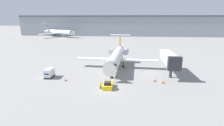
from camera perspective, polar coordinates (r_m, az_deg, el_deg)
name	(u,v)px	position (r m, az deg, el deg)	size (l,w,h in m)	color
ground_plane	(108,90)	(38.04, -1.47, -8.75)	(600.00, 600.00, 0.00)	gray
terminal_building	(124,26)	(154.89, 3.89, 12.09)	(180.00, 16.80, 17.12)	#8C939E
airplane_main	(116,57)	(53.68, 1.42, 1.93)	(25.33, 26.44, 9.12)	silver
pushback_tug	(108,85)	(38.76, -1.29, -7.28)	(2.01, 3.81, 1.74)	yellow
luggage_cart	(49,73)	(47.99, -19.79, -3.12)	(1.71, 3.21, 2.39)	#232326
worker_near_tug	(101,85)	(38.17, -3.69, -7.24)	(0.40, 0.24, 1.70)	#232838
traffic_cone_left	(66,80)	(44.53, -14.89, -5.23)	(0.53, 0.53, 0.73)	black
traffic_cone_right	(155,80)	(44.05, 13.82, -5.35)	(0.62, 0.62, 0.77)	black
traffic_cone_mid	(163,82)	(43.31, 16.33, -5.86)	(0.65, 0.65, 0.79)	black
airplane_parked_far_left	(59,32)	(151.52, -17.06, 9.66)	(32.50, 31.51, 10.77)	white
jet_bridge	(169,59)	(49.26, 18.21, 1.39)	(3.20, 12.98, 6.19)	#2D2D33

